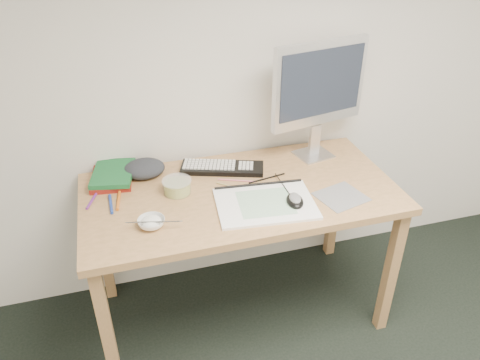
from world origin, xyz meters
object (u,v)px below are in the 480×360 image
object	(u,v)px
desk	(241,205)
rice_bowl	(151,223)
sketchpad	(265,204)
keyboard	(222,168)
monitor	(319,87)

from	to	relation	value
desk	rice_bowl	distance (m)	0.45
sketchpad	keyboard	distance (m)	0.35
desk	monitor	size ratio (longest dim) A/B	2.43
desk	rice_bowl	size ratio (longest dim) A/B	12.85
sketchpad	keyboard	world-z (taller)	keyboard
desk	monitor	bearing A→B (deg)	25.76
keyboard	rice_bowl	bearing A→B (deg)	-118.18
desk	keyboard	bearing A→B (deg)	99.97
monitor	sketchpad	bearing A→B (deg)	-148.34
sketchpad	keyboard	xyz separation A→B (m)	(-0.10, 0.34, 0.01)
sketchpad	rice_bowl	world-z (taller)	rice_bowl
monitor	rice_bowl	xyz separation A→B (m)	(-0.86, -0.37, -0.34)
sketchpad	monitor	world-z (taller)	monitor
rice_bowl	desk	bearing A→B (deg)	20.62
rice_bowl	monitor	bearing A→B (deg)	23.34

